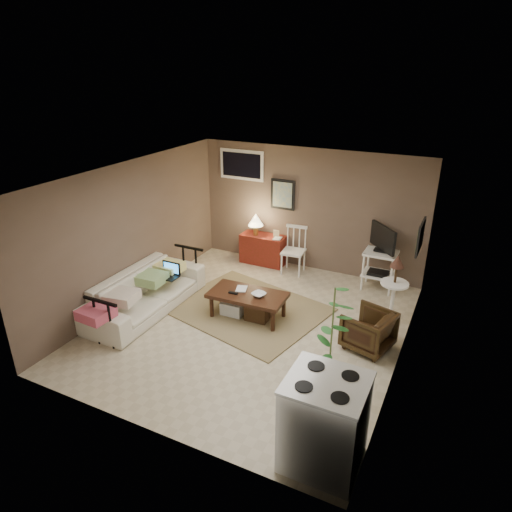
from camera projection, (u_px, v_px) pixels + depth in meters
The scene contains 20 objects.
floor at pixel (251, 325), 7.24m from camera, with size 5.00×5.00×0.00m, color #C1B293.
art_back at pixel (283, 195), 8.93m from camera, with size 0.50×0.03×0.60m, color black.
art_right at pixel (421, 237), 6.60m from camera, with size 0.03×0.60×0.45m, color black.
window at pixel (242, 165), 9.09m from camera, with size 0.96×0.03×0.60m, color white.
rug at pixel (247, 309), 7.69m from camera, with size 2.40×1.92×0.02m, color olive.
coffee_table at pixel (247, 303), 7.37m from camera, with size 1.26×0.69×0.47m.
sofa at pixel (145, 286), 7.52m from camera, with size 2.28×0.67×0.89m, color beige.
sofa_pillows at pixel (137, 288), 7.24m from camera, with size 0.44×2.17×0.15m, color beige, non-canonical shape.
sofa_end_rails at pixel (152, 291), 7.49m from camera, with size 0.61×2.28×0.77m, color black, non-canonical shape.
laptop at pixel (170, 272), 7.70m from camera, with size 0.35×0.25×0.24m.
red_console at pixel (263, 246), 9.33m from camera, with size 0.91×0.41×1.05m.
spindle_chair at pixel (294, 252), 8.90m from camera, with size 0.46×0.46×0.93m.
tv_stand at pixel (381, 256), 8.15m from camera, with size 0.57×0.57×1.22m.
side_table at pixel (395, 281), 7.07m from camera, with size 0.43×0.43×1.16m.
armchair at pixel (368, 328), 6.56m from camera, with size 0.63×0.59×0.64m, color black.
potted_plant at pixel (332, 336), 5.55m from camera, with size 0.37×0.37×1.47m.
stove at pixel (324, 422), 4.60m from camera, with size 0.79×0.74×1.04m.
bowl at pixel (259, 290), 7.17m from camera, with size 0.21×0.05×0.21m, color #321B0D.
book_table at pixel (236, 283), 7.38m from camera, with size 0.17×0.02×0.23m, color #321B0D.
book_console at pixel (274, 234), 9.03m from camera, with size 0.16×0.02×0.21m, color #321B0D.
Camera 1 is at (2.80, -5.54, 3.88)m, focal length 32.00 mm.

